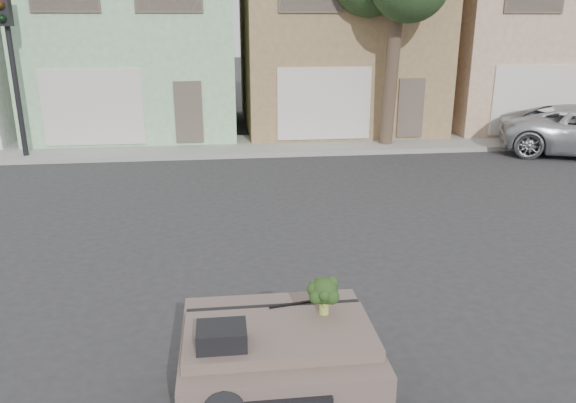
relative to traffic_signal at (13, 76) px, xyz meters
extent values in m
plane|color=#303033|center=(6.50, -9.50, -2.55)|extent=(120.00, 120.00, 0.00)
cube|color=gray|center=(6.50, 1.00, -2.47)|extent=(40.00, 3.00, 0.15)
cube|color=#9BCF9D|center=(3.00, 5.00, 1.23)|extent=(7.20, 8.20, 7.55)
cube|color=#95774F|center=(10.50, 5.00, 1.23)|extent=(7.20, 8.20, 7.55)
cube|color=tan|center=(18.00, 5.00, 1.23)|extent=(7.20, 8.20, 7.55)
cube|color=black|center=(0.00, 0.00, 0.00)|extent=(0.40, 0.40, 5.10)
cube|color=#263E1E|center=(11.50, 0.30, 1.70)|extent=(4.40, 4.00, 8.50)
cube|color=brown|center=(6.50, -12.50, -1.99)|extent=(2.00, 1.80, 1.12)
cube|color=black|center=(5.92, -12.85, -1.33)|extent=(0.48, 0.38, 0.20)
cube|color=black|center=(6.78, -12.12, -1.42)|extent=(0.69, 0.15, 0.02)
cube|color=#1E3313|center=(7.01, -12.36, -1.22)|extent=(0.48, 0.48, 0.42)
camera|label=1|loc=(5.99, -17.61, 1.55)|focal=35.00mm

